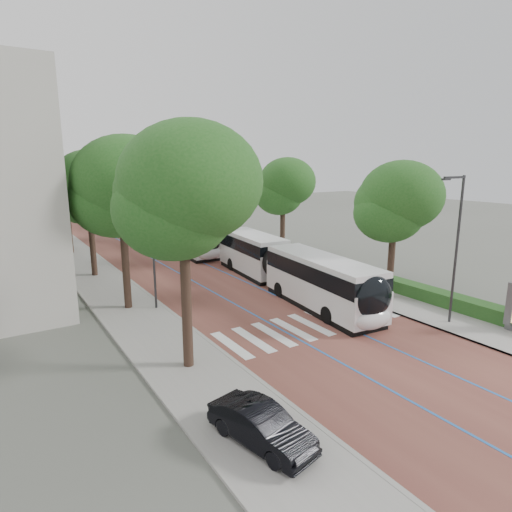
{
  "coord_description": "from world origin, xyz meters",
  "views": [
    {
      "loc": [
        -14.27,
        -16.07,
        8.81
      ],
      "look_at": [
        1.28,
        8.29,
        2.4
      ],
      "focal_mm": 30.0,
      "sensor_mm": 36.0,
      "label": 1
    }
  ],
  "objects": [
    {
      "name": "ground",
      "position": [
        0.0,
        0.0,
        0.0
      ],
      "size": [
        160.0,
        160.0,
        0.0
      ],
      "primitive_type": "plane",
      "color": "#51544C",
      "rests_on": "ground"
    },
    {
      "name": "zebra_crossing",
      "position": [
        0.2,
        1.0,
        0.03
      ],
      "size": [
        10.55,
        3.6,
        0.01
      ],
      "color": "silver",
      "rests_on": "ground"
    },
    {
      "name": "parked_car",
      "position": [
        -7.75,
        -6.14,
        0.74
      ],
      "size": [
        2.13,
        3.97,
        1.24
      ],
      "primitive_type": "imported",
      "rotation": [
        0.0,
        0.0,
        0.23
      ],
      "color": "black",
      "rests_on": "sidewalk_left"
    },
    {
      "name": "kerb_right",
      "position": [
        5.6,
        40.0,
        0.06
      ],
      "size": [
        0.2,
        140.0,
        0.14
      ],
      "primitive_type": "cube",
      "color": "gray",
      "rests_on": "ground"
    },
    {
      "name": "sidewalk_right",
      "position": [
        7.5,
        40.0,
        0.06
      ],
      "size": [
        4.0,
        140.0,
        0.12
      ],
      "primitive_type": "cube",
      "color": "#989590",
      "rests_on": "ground"
    },
    {
      "name": "trees_right",
      "position": [
        7.7,
        21.5,
        6.21
      ],
      "size": [
        5.65,
        46.99,
        8.63
      ],
      "color": "black",
      "rests_on": "ground"
    },
    {
      "name": "bus_queued_3",
      "position": [
        2.01,
        62.46,
        1.62
      ],
      "size": [
        2.73,
        12.44,
        3.2
      ],
      "rotation": [
        0.0,
        0.0,
        -0.02
      ],
      "color": "silver",
      "rests_on": "ground"
    },
    {
      "name": "lamp_post_left",
      "position": [
        -6.1,
        8.0,
        4.12
      ],
      "size": [
        0.14,
        0.14,
        8.0
      ],
      "primitive_type": "cylinder",
      "color": "#2D2D2F",
      "rests_on": "sidewalk_left"
    },
    {
      "name": "lead_bus",
      "position": [
        2.88,
        6.62,
        1.63
      ],
      "size": [
        4.35,
        18.55,
        3.2
      ],
      "rotation": [
        0.0,
        0.0,
        -0.1
      ],
      "color": "black",
      "rests_on": "ground"
    },
    {
      "name": "lane_line_left",
      "position": [
        -1.6,
        40.0,
        0.02
      ],
      "size": [
        0.12,
        126.0,
        0.01
      ],
      "primitive_type": "cube",
      "color": "#2260AE",
      "rests_on": "road"
    },
    {
      "name": "streetlight_near",
      "position": [
        6.62,
        -3.0,
        4.82
      ],
      "size": [
        1.82,
        0.2,
        8.0
      ],
      "color": "#2D2D2F",
      "rests_on": "sidewalk_right"
    },
    {
      "name": "road",
      "position": [
        0.0,
        40.0,
        0.01
      ],
      "size": [
        11.0,
        140.0,
        0.02
      ],
      "primitive_type": "cube",
      "color": "brown",
      "rests_on": "ground"
    },
    {
      "name": "bus_queued_0",
      "position": [
        2.35,
        22.74,
        1.62
      ],
      "size": [
        3.04,
        12.49,
        3.2
      ],
      "rotation": [
        0.0,
        0.0,
        -0.04
      ],
      "color": "silver",
      "rests_on": "ground"
    },
    {
      "name": "streetlight_far",
      "position": [
        6.62,
        22.0,
        4.82
      ],
      "size": [
        1.82,
        0.2,
        8.0
      ],
      "color": "#2D2D2F",
      "rests_on": "sidewalk_right"
    },
    {
      "name": "trees_left",
      "position": [
        -7.5,
        23.14,
        6.76
      ],
      "size": [
        6.09,
        60.51,
        9.88
      ],
      "color": "black",
      "rests_on": "ground"
    },
    {
      "name": "sidewalk_left",
      "position": [
        -7.5,
        40.0,
        0.06
      ],
      "size": [
        4.0,
        140.0,
        0.12
      ],
      "primitive_type": "cube",
      "color": "#989590",
      "rests_on": "ground"
    },
    {
      "name": "bus_queued_2",
      "position": [
        2.15,
        48.73,
        1.62
      ],
      "size": [
        3.13,
        12.51,
        3.2
      ],
      "rotation": [
        0.0,
        0.0,
        -0.05
      ],
      "color": "silver",
      "rests_on": "ground"
    },
    {
      "name": "kerb_left",
      "position": [
        -5.6,
        40.0,
        0.06
      ],
      "size": [
        0.2,
        140.0,
        0.14
      ],
      "primitive_type": "cube",
      "color": "gray",
      "rests_on": "ground"
    },
    {
      "name": "bus_queued_1",
      "position": [
        2.04,
        36.57,
        1.62
      ],
      "size": [
        2.98,
        12.48,
        3.2
      ],
      "rotation": [
        0.0,
        0.0,
        0.04
      ],
      "color": "silver",
      "rests_on": "ground"
    },
    {
      "name": "lane_line_right",
      "position": [
        1.6,
        40.0,
        0.02
      ],
      "size": [
        0.12,
        126.0,
        0.01
      ],
      "primitive_type": "cube",
      "color": "#2260AE",
      "rests_on": "road"
    },
    {
      "name": "hedge",
      "position": [
        9.1,
        0.0,
        0.52
      ],
      "size": [
        1.2,
        14.0,
        0.8
      ],
      "primitive_type": "cube",
      "color": "#18481A",
      "rests_on": "sidewalk_right"
    }
  ]
}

